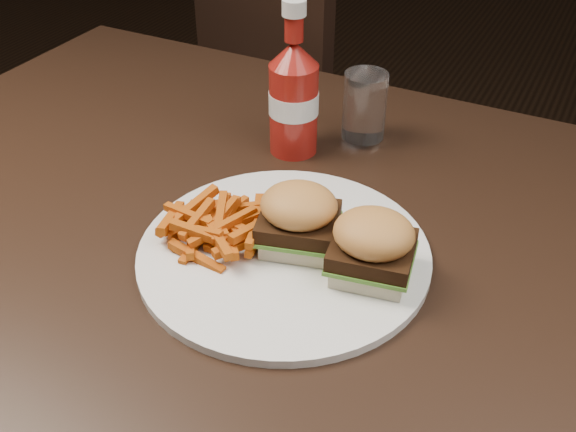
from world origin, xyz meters
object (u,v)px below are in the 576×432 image
at_px(plate, 284,253).
at_px(chair_far, 320,137).
at_px(ketchup_bottle, 294,111).
at_px(dining_table, 272,224).
at_px(tumbler, 365,106).

bearing_deg(plate, chair_far, 111.35).
height_order(plate, ketchup_bottle, ketchup_bottle).
relative_size(dining_table, plate, 3.66).
xyz_separation_m(chair_far, plate, (0.30, -0.78, 0.33)).
height_order(dining_table, plate, plate).
relative_size(chair_far, plate, 1.24).
distance_m(chair_far, ketchup_bottle, 0.71).
relative_size(ketchup_bottle, tumbler, 1.39).
bearing_deg(tumbler, plate, -86.03).
xyz_separation_m(dining_table, tumbler, (0.03, 0.21, 0.08)).
bearing_deg(plate, dining_table, 126.73).
distance_m(dining_table, tumbler, 0.23).
xyz_separation_m(dining_table, chair_far, (-0.25, 0.71, -0.30)).
distance_m(chair_far, plate, 0.90).
height_order(dining_table, ketchup_bottle, ketchup_bottle).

